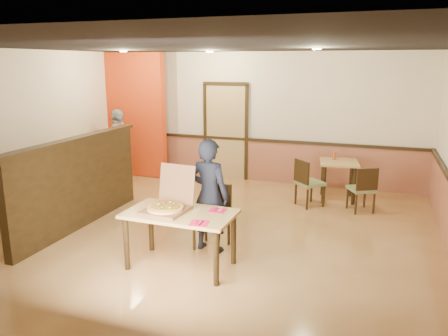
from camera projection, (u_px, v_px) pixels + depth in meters
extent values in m
plane|color=#BD8649|center=(200.00, 237.00, 6.60)|extent=(7.00, 7.00, 0.00)
plane|color=black|center=(198.00, 45.00, 5.94)|extent=(7.00, 7.00, 0.00)
plane|color=beige|center=(261.00, 118.00, 9.48)|extent=(7.00, 0.00, 7.00)
plane|color=beige|center=(9.00, 133.00, 7.40)|extent=(0.00, 7.00, 7.00)
cube|color=#97553C|center=(260.00, 161.00, 9.67)|extent=(7.00, 0.04, 0.90)
cube|color=black|center=(260.00, 140.00, 9.54)|extent=(7.00, 0.06, 0.06)
cube|color=tan|center=(226.00, 132.00, 9.78)|extent=(0.90, 0.06, 2.10)
cube|color=black|center=(78.00, 184.00, 6.90)|extent=(0.14, 3.00, 1.40)
cube|color=black|center=(74.00, 139.00, 6.73)|extent=(0.20, 3.10, 0.05)
cube|color=#BA310D|center=(132.00, 115.00, 9.96)|extent=(1.60, 0.20, 2.78)
cylinder|color=beige|center=(123.00, 51.00, 8.34)|extent=(0.14, 0.14, 0.02)
cylinder|color=beige|center=(210.00, 51.00, 8.49)|extent=(0.14, 0.14, 0.02)
cylinder|color=beige|center=(317.00, 49.00, 6.87)|extent=(0.14, 0.14, 0.02)
cube|color=#AA8447|center=(180.00, 214.00, 5.50)|extent=(1.39, 0.80, 0.04)
cylinder|color=black|center=(126.00, 244.00, 5.50)|extent=(0.07, 0.07, 0.70)
cylinder|color=black|center=(151.00, 227.00, 6.07)|extent=(0.07, 0.07, 0.70)
cylinder|color=black|center=(216.00, 258.00, 5.09)|extent=(0.07, 0.07, 0.70)
cylinder|color=black|center=(234.00, 238.00, 5.67)|extent=(0.07, 0.07, 0.70)
cube|color=olive|center=(212.00, 218.00, 6.14)|extent=(0.49, 0.49, 0.06)
cube|color=black|center=(218.00, 197.00, 6.26)|extent=(0.43, 0.08, 0.43)
cylinder|color=black|center=(194.00, 237.00, 6.11)|extent=(0.04, 0.04, 0.39)
cylinder|color=black|center=(206.00, 228.00, 6.44)|extent=(0.04, 0.04, 0.39)
cylinder|color=black|center=(218.00, 241.00, 5.96)|extent=(0.04, 0.04, 0.39)
cylinder|color=black|center=(229.00, 232.00, 6.29)|extent=(0.04, 0.04, 0.39)
cube|color=olive|center=(310.00, 183.00, 7.96)|extent=(0.61, 0.61, 0.06)
cube|color=black|center=(302.00, 172.00, 7.83)|extent=(0.32, 0.32, 0.41)
cylinder|color=black|center=(323.00, 197.00, 7.94)|extent=(0.04, 0.04, 0.38)
cylinder|color=black|center=(307.00, 200.00, 7.79)|extent=(0.04, 0.04, 0.38)
cylinder|color=black|center=(311.00, 192.00, 8.25)|extent=(0.04, 0.04, 0.38)
cylinder|color=black|center=(296.00, 194.00, 8.10)|extent=(0.04, 0.04, 0.38)
cube|color=olive|center=(361.00, 189.00, 7.68)|extent=(0.55, 0.55, 0.05)
cube|color=black|center=(367.00, 179.00, 7.45)|extent=(0.36, 0.22, 0.39)
cylinder|color=black|center=(365.00, 198.00, 7.92)|extent=(0.04, 0.04, 0.35)
cylinder|color=black|center=(374.00, 204.00, 7.60)|extent=(0.04, 0.04, 0.35)
cylinder|color=black|center=(347.00, 199.00, 7.87)|extent=(0.04, 0.04, 0.35)
cylinder|color=black|center=(356.00, 205.00, 7.55)|extent=(0.04, 0.04, 0.35)
cube|color=#AA8447|center=(339.00, 162.00, 8.25)|extent=(0.80, 0.80, 0.04)
cylinder|color=black|center=(324.00, 185.00, 8.13)|extent=(0.07, 0.07, 0.71)
cylinder|color=black|center=(323.00, 177.00, 8.65)|extent=(0.07, 0.07, 0.71)
cylinder|color=black|center=(354.00, 186.00, 8.03)|extent=(0.07, 0.07, 0.71)
cylinder|color=black|center=(351.00, 179.00, 8.55)|extent=(0.07, 0.07, 0.71)
imported|color=black|center=(209.00, 196.00, 5.98)|extent=(0.63, 0.46, 1.59)
imported|color=#98979F|center=(119.00, 146.00, 9.47)|extent=(0.69, 1.02, 1.61)
cube|color=brown|center=(165.00, 210.00, 5.50)|extent=(0.55, 0.55, 0.04)
cube|color=brown|center=(177.00, 184.00, 5.71)|extent=(0.52, 0.14, 0.51)
cylinder|color=#D0934B|center=(165.00, 208.00, 5.49)|extent=(0.50, 0.50, 0.03)
cube|color=red|center=(199.00, 223.00, 5.11)|extent=(0.24, 0.24, 0.00)
cylinder|color=white|center=(197.00, 222.00, 5.12)|extent=(0.04, 0.18, 0.01)
cube|color=white|center=(201.00, 223.00, 5.10)|extent=(0.05, 0.19, 0.00)
cube|color=red|center=(217.00, 210.00, 5.55)|extent=(0.20, 0.20, 0.00)
cylinder|color=white|center=(215.00, 210.00, 5.56)|extent=(0.01, 0.17, 0.01)
cube|color=white|center=(220.00, 210.00, 5.54)|extent=(0.02, 0.18, 0.00)
cylinder|color=#9C431C|center=(334.00, 156.00, 8.38)|extent=(0.06, 0.06, 0.15)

